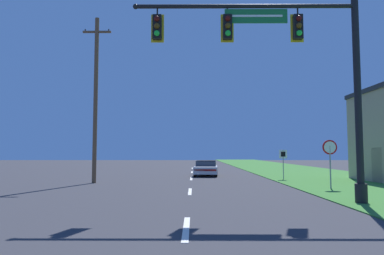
{
  "coord_description": "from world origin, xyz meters",
  "views": [
    {
      "loc": [
        0.2,
        -2.71,
        1.9
      ],
      "look_at": [
        0.0,
        30.76,
        4.33
      ],
      "focal_mm": 32.0,
      "sensor_mm": 36.0,
      "label": 1
    }
  ],
  "objects_px": {
    "car_ahead": "(206,168)",
    "utility_pole_near": "(96,97)",
    "stop_sign": "(330,153)",
    "route_sign_post": "(283,158)",
    "signal_mast": "(297,64)"
  },
  "relations": [
    {
      "from": "car_ahead",
      "to": "stop_sign",
      "type": "xyz_separation_m",
      "value": [
        6.09,
        -10.33,
        1.26
      ]
    },
    {
      "from": "car_ahead",
      "to": "utility_pole_near",
      "type": "bearing_deg",
      "value": -136.27
    },
    {
      "from": "car_ahead",
      "to": "route_sign_post",
      "type": "height_order",
      "value": "route_sign_post"
    },
    {
      "from": "stop_sign",
      "to": "route_sign_post",
      "type": "xyz_separation_m",
      "value": [
        -0.85,
        6.1,
        -0.34
      ]
    },
    {
      "from": "utility_pole_near",
      "to": "route_sign_post",
      "type": "bearing_deg",
      "value": 12.02
    },
    {
      "from": "signal_mast",
      "to": "utility_pole_near",
      "type": "distance_m",
      "value": 13.21
    },
    {
      "from": "signal_mast",
      "to": "route_sign_post",
      "type": "xyz_separation_m",
      "value": [
        2.3,
        11.12,
        -3.73
      ]
    },
    {
      "from": "stop_sign",
      "to": "route_sign_post",
      "type": "bearing_deg",
      "value": 97.95
    },
    {
      "from": "route_sign_post",
      "to": "car_ahead",
      "type": "bearing_deg",
      "value": 141.01
    },
    {
      "from": "route_sign_post",
      "to": "utility_pole_near",
      "type": "distance_m",
      "value": 13.29
    },
    {
      "from": "car_ahead",
      "to": "stop_sign",
      "type": "bearing_deg",
      "value": -59.51
    },
    {
      "from": "car_ahead",
      "to": "utility_pole_near",
      "type": "xyz_separation_m",
      "value": [
        -7.2,
        -6.88,
        4.8
      ]
    },
    {
      "from": "signal_mast",
      "to": "route_sign_post",
      "type": "relative_size",
      "value": 4.33
    },
    {
      "from": "car_ahead",
      "to": "route_sign_post",
      "type": "relative_size",
      "value": 2.34
    },
    {
      "from": "stop_sign",
      "to": "route_sign_post",
      "type": "distance_m",
      "value": 6.17
    }
  ]
}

